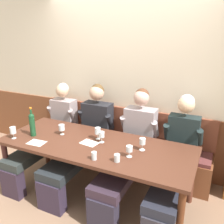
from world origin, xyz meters
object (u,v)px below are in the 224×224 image
at_px(wine_bottle_amber_mid, 32,124).
at_px(wine_glass_mid_left, 13,131).
at_px(wine_glass_by_bottle, 62,128).
at_px(water_tumbler_right, 117,158).
at_px(person_right_seat, 131,146).
at_px(wine_glass_center_front, 142,142).
at_px(person_left_seat, 176,157).
at_px(person_center_left_seat, 50,131).
at_px(wall_bench, 119,152).
at_px(dining_table, 95,149).
at_px(person_center_right_seat, 85,136).
at_px(wine_glass_mid_right, 98,131).
at_px(wine_glass_left_end, 102,135).
at_px(water_tumbler_left, 94,156).
at_px(wine_glass_center_rear, 129,149).

distance_m(wine_bottle_amber_mid, wine_glass_mid_left, 0.24).
distance_m(wine_glass_by_bottle, water_tumbler_right, 0.99).
height_order(person_right_seat, wine_glass_mid_left, person_right_seat).
bearing_deg(wine_glass_mid_left, wine_glass_center_front, 14.03).
bearing_deg(person_left_seat, water_tumbler_right, -131.24).
xyz_separation_m(person_center_left_seat, wine_bottle_amber_mid, (0.12, -0.46, 0.30)).
xyz_separation_m(person_left_seat, wine_glass_mid_left, (-1.92, -0.62, 0.22)).
distance_m(wall_bench, wine_glass_mid_left, 1.54).
relative_size(dining_table, wine_bottle_amber_mid, 6.14).
xyz_separation_m(wall_bench, dining_table, (0.00, -0.72, 0.39)).
distance_m(person_right_seat, wine_glass_by_bottle, 0.93).
bearing_deg(person_center_right_seat, wine_glass_mid_right, -33.58).
relative_size(dining_table, wine_glass_left_end, 17.20).
xyz_separation_m(person_center_left_seat, person_center_right_seat, (0.61, 0.02, 0.02)).
relative_size(wine_glass_by_bottle, water_tumbler_right, 1.65).
distance_m(person_center_left_seat, wine_bottle_amber_mid, 0.56).
xyz_separation_m(person_center_left_seat, water_tumbler_right, (1.37, -0.59, 0.17)).
distance_m(wine_glass_mid_right, water_tumbler_right, 0.60).
bearing_deg(water_tumbler_left, dining_table, 117.45).
height_order(wine_glass_center_front, water_tumbler_left, wine_glass_center_front).
distance_m(wine_glass_left_end, water_tumbler_left, 0.42).
bearing_deg(wine_bottle_amber_mid, person_right_seat, 22.06).
bearing_deg(wine_glass_by_bottle, wine_glass_mid_right, 8.57).
xyz_separation_m(person_center_left_seat, wine_glass_mid_right, (0.93, -0.19, 0.24)).
bearing_deg(person_left_seat, wine_bottle_amber_mid, -165.67).
bearing_deg(person_right_seat, wine_bottle_amber_mid, -157.94).
bearing_deg(wall_bench, wine_bottle_amber_mid, -134.65).
distance_m(person_center_left_seat, water_tumbler_left, 1.32).
bearing_deg(wall_bench, dining_table, -90.00).
distance_m(person_center_left_seat, person_right_seat, 1.29).
bearing_deg(wine_glass_by_bottle, person_left_seat, 10.19).
relative_size(wall_bench, person_left_seat, 1.98).
relative_size(person_right_seat, wine_glass_mid_right, 8.74).
bearing_deg(wall_bench, wine_glass_left_end, -85.29).
height_order(wall_bench, wine_glass_left_end, wall_bench).
bearing_deg(wine_glass_center_front, wine_glass_left_end, -177.91).
xyz_separation_m(wine_glass_mid_left, wine_glass_by_bottle, (0.48, 0.36, -0.01)).
bearing_deg(wine_glass_mid_left, water_tumbler_left, -1.24).
bearing_deg(person_center_right_seat, person_left_seat, -1.11).
height_order(person_center_right_seat, wine_bottle_amber_mid, person_center_right_seat).
distance_m(person_left_seat, wine_bottle_amber_mid, 1.84).
distance_m(wine_bottle_amber_mid, water_tumbler_left, 1.04).
distance_m(dining_table, person_center_left_seat, 1.02).
relative_size(person_center_left_seat, water_tumbler_right, 16.23).
distance_m(person_left_seat, wine_glass_by_bottle, 1.48).
relative_size(wall_bench, water_tumbler_right, 32.26).
height_order(dining_table, wine_glass_center_rear, wine_glass_center_rear).
relative_size(wall_bench, wine_glass_by_bottle, 19.59).
xyz_separation_m(wine_glass_center_front, water_tumbler_right, (-0.16, -0.35, -0.06)).
xyz_separation_m(person_center_right_seat, person_right_seat, (0.68, 0.00, 0.00)).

